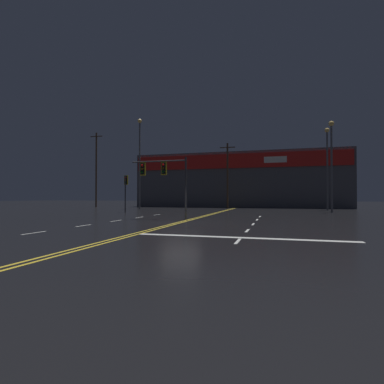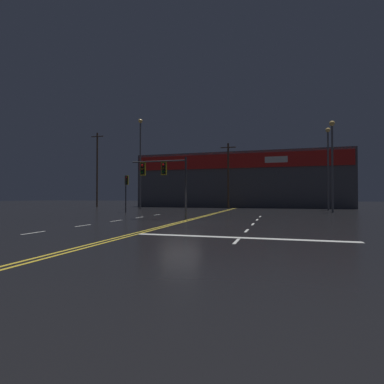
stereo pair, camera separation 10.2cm
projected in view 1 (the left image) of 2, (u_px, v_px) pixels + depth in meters
ground_plane at (180, 222)px, 19.23m from camera, size 200.00×200.00×0.00m
road_markings at (188, 224)px, 17.92m from camera, size 13.73×60.00×0.01m
traffic_signal_median at (162, 173)px, 22.08m from camera, size 4.31×0.36×4.54m
traffic_signal_corner_northwest at (126, 185)px, 31.56m from camera, size 0.42×0.36×3.92m
streetlight_near_left at (140, 153)px, 40.04m from camera, size 0.56×0.56×12.12m
streetlight_near_right at (332, 154)px, 31.50m from camera, size 0.56×0.56×9.66m
streetlight_median_approach at (327, 158)px, 36.53m from camera, size 0.56×0.56×10.09m
building_backdrop at (240, 181)px, 49.91m from camera, size 32.82×10.23×8.58m
utility_pole_row at (229, 168)px, 42.90m from camera, size 47.60×0.26×12.17m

